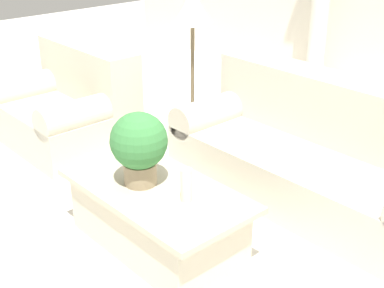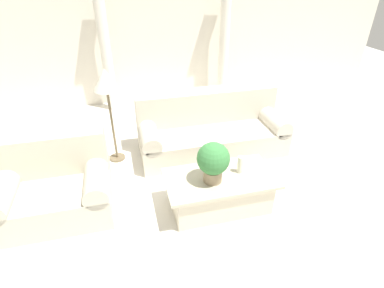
{
  "view_description": "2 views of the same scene",
  "coord_description": "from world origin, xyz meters",
  "views": [
    {
      "loc": [
        2.37,
        -2.37,
        2.16
      ],
      "look_at": [
        -0.15,
        -0.1,
        0.61
      ],
      "focal_mm": 50.0,
      "sensor_mm": 36.0,
      "label": 1
    },
    {
      "loc": [
        -1.09,
        -3.17,
        2.61
      ],
      "look_at": [
        -0.28,
        0.03,
        0.63
      ],
      "focal_mm": 28.0,
      "sensor_mm": 36.0,
      "label": 2
    }
  ],
  "objects": [
    {
      "name": "wall_back",
      "position": [
        0.0,
        3.2,
        1.6
      ],
      "size": [
        10.0,
        0.06,
        3.2
      ],
      "color": "silver",
      "rests_on": "ground_plane"
    },
    {
      "name": "floor_lamp",
      "position": [
        -1.26,
        0.9,
        1.2
      ],
      "size": [
        0.36,
        0.36,
        1.43
      ],
      "color": "brown",
      "rests_on": "ground_plane"
    },
    {
      "name": "coffee_table",
      "position": [
        -0.06,
        -0.5,
        0.23
      ],
      "size": [
        1.32,
        0.7,
        0.45
      ],
      "color": "beige",
      "rests_on": "ground_plane"
    },
    {
      "name": "sofa_long",
      "position": [
        0.24,
        0.86,
        0.36
      ],
      "size": [
        2.28,
        0.97,
        0.92
      ],
      "color": "beige",
      "rests_on": "ground_plane"
    },
    {
      "name": "ground_plane",
      "position": [
        0.0,
        0.0,
        0.0
      ],
      "size": [
        16.0,
        16.0,
        0.0
      ],
      "primitive_type": "plane",
      "color": "silver"
    },
    {
      "name": "loveseat",
      "position": [
        -1.99,
        -0.02,
        0.36
      ],
      "size": [
        1.28,
        0.97,
        0.92
      ],
      "color": "beige",
      "rests_on": "ground_plane"
    },
    {
      "name": "potted_plant",
      "position": [
        -0.17,
        -0.54,
        0.73
      ],
      "size": [
        0.38,
        0.38,
        0.5
      ],
      "color": "#937F60",
      "rests_on": "coffee_table"
    },
    {
      "name": "pillar_candle",
      "position": [
        0.2,
        -0.46,
        0.56
      ],
      "size": [
        0.07,
        0.07,
        0.22
      ],
      "color": "silver",
      "rests_on": "coffee_table"
    },
    {
      "name": "column_right",
      "position": [
        1.13,
        2.87,
        1.23
      ],
      "size": [
        0.29,
        0.29,
        2.4
      ],
      "color": "silver",
      "rests_on": "ground_plane"
    },
    {
      "name": "column_left",
      "position": [
        -1.26,
        2.87,
        1.23
      ],
      "size": [
        0.29,
        0.29,
        2.4
      ],
      "color": "silver",
      "rests_on": "ground_plane"
    }
  ]
}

